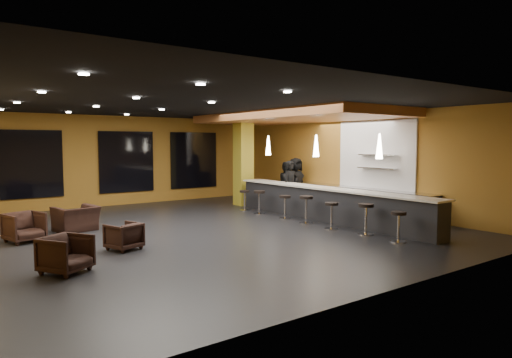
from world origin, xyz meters
TOP-DOWN VIEW (x-y plane):
  - floor at (0.00, 0.00)m, footprint 12.00×13.00m
  - ceiling at (0.00, 0.00)m, footprint 12.00×13.00m
  - wall_back at (0.00, 6.55)m, footprint 12.00×0.10m
  - wall_front at (0.00, -6.55)m, footprint 12.00×0.10m
  - wall_right at (6.05, 0.00)m, footprint 0.10×13.00m
  - wood_soffit at (4.00, 1.00)m, footprint 3.60×8.00m
  - window_left at (-3.50, 6.44)m, footprint 2.20×0.06m
  - window_center at (0.00, 6.44)m, footprint 2.20×0.06m
  - window_right at (3.00, 6.44)m, footprint 2.20×0.06m
  - tile_backsplash at (5.96, -1.00)m, footprint 0.06×3.20m
  - bar_counter at (3.65, -1.00)m, footprint 0.60×8.00m
  - bar_top at (3.65, -1.00)m, footprint 0.78×8.10m
  - prep_counter at (5.65, -0.50)m, footprint 0.70×6.00m
  - prep_top at (5.65, -0.50)m, footprint 0.72×6.00m
  - wall_shelf_lower at (5.82, -1.20)m, footprint 0.30×1.50m
  - wall_shelf_upper at (5.82, -1.20)m, footprint 0.30×1.50m
  - column at (3.65, 3.60)m, footprint 0.60×0.60m
  - pendant_0 at (3.65, -3.00)m, footprint 0.20×0.20m
  - pendant_1 at (3.65, -0.50)m, footprint 0.20×0.20m
  - pendant_2 at (3.65, 2.00)m, footprint 0.20×0.20m
  - staff_a at (4.15, 1.32)m, footprint 0.68×0.47m
  - staff_b at (4.72, 2.19)m, footprint 1.02×0.91m
  - staff_c at (5.25, 2.31)m, footprint 0.97×0.69m
  - armchair_a at (-4.43, -2.24)m, footprint 1.06×1.07m
  - armchair_b at (-2.88, -1.06)m, footprint 0.85×0.86m
  - armchair_c at (-4.57, 1.20)m, footprint 0.98×1.00m
  - armchair_d at (-3.16, 1.92)m, footprint 1.22×1.12m
  - bar_stool_0 at (2.84, -4.28)m, footprint 0.39×0.39m
  - bar_stool_1 at (2.92, -3.19)m, footprint 0.42×0.42m
  - bar_stool_2 at (2.73, -2.11)m, footprint 0.39×0.39m
  - bar_stool_3 at (2.80, -0.99)m, footprint 0.43×0.43m
  - bar_stool_4 at (2.84, 0.07)m, footprint 0.38×0.38m
  - bar_stool_5 at (2.75, 1.33)m, footprint 0.41×0.41m
  - bar_stool_6 at (2.79, 2.28)m, footprint 0.37×0.37m

SIDE VIEW (x-z plane):
  - floor at x=0.00m, z-range -0.10..0.00m
  - armchair_b at x=-2.88m, z-range 0.00..0.63m
  - armchair_d at x=-3.16m, z-range 0.00..0.69m
  - armchair_a at x=-4.43m, z-range 0.00..0.71m
  - armchair_c at x=-4.57m, z-range 0.00..0.74m
  - prep_counter at x=5.65m, z-range 0.00..0.86m
  - bar_stool_6 at x=2.79m, z-range 0.10..0.84m
  - bar_stool_4 at x=2.84m, z-range 0.11..0.86m
  - bar_stool_0 at x=2.84m, z-range 0.11..0.87m
  - bar_stool_2 at x=2.73m, z-range 0.11..0.88m
  - bar_counter at x=3.65m, z-range 0.00..1.00m
  - bar_stool_5 at x=2.75m, z-range 0.11..0.92m
  - bar_stool_1 at x=2.92m, z-range 0.12..0.95m
  - bar_stool_3 at x=2.80m, z-range 0.12..0.96m
  - staff_b at x=4.72m, z-range 0.00..1.73m
  - prep_top at x=5.65m, z-range 0.87..0.90m
  - staff_a at x=4.15m, z-range 0.00..1.80m
  - staff_c at x=5.25m, z-range 0.00..1.86m
  - bar_top at x=3.65m, z-range 1.00..1.05m
  - wall_shelf_lower at x=5.82m, z-range 1.59..1.61m
  - window_left at x=-3.50m, z-range 0.50..2.90m
  - window_center at x=0.00m, z-range 0.50..2.90m
  - window_right at x=3.00m, z-range 0.50..2.90m
  - wall_back at x=0.00m, z-range 0.00..3.50m
  - wall_front at x=0.00m, z-range 0.00..3.50m
  - wall_right at x=6.05m, z-range 0.00..3.50m
  - column at x=3.65m, z-range 0.00..3.50m
  - tile_backsplash at x=5.96m, z-range 0.80..3.20m
  - wall_shelf_upper at x=5.82m, z-range 2.03..2.06m
  - pendant_0 at x=3.65m, z-range 2.00..2.70m
  - pendant_1 at x=3.65m, z-range 2.00..2.70m
  - pendant_2 at x=3.65m, z-range 2.00..2.70m
  - wood_soffit at x=4.00m, z-range 3.22..3.50m
  - ceiling at x=0.00m, z-range 3.50..3.60m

